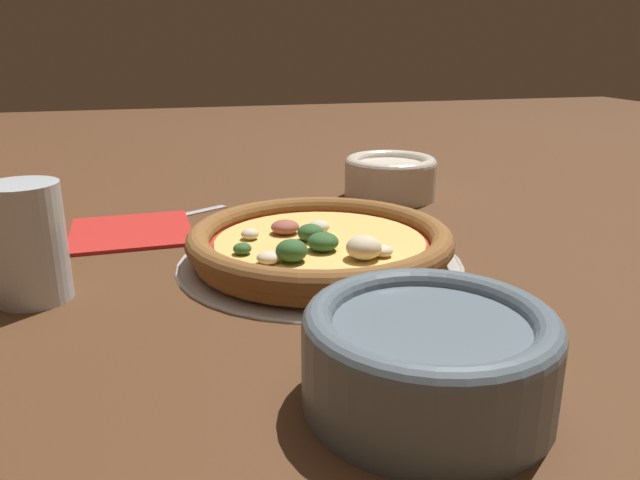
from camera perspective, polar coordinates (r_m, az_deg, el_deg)
ground_plane at (r=0.62m, az=0.00°, el=-2.11°), size 3.00×3.00×0.00m
pizza_tray at (r=0.62m, az=0.00°, el=-1.88°), size 0.28×0.28×0.01m
pizza at (r=0.61m, az=-0.02°, el=-0.23°), size 0.26×0.26×0.04m
bowl_near at (r=0.39m, az=10.42°, el=-10.14°), size 0.15×0.15×0.06m
bowl_far at (r=0.87m, az=6.44°, el=5.85°), size 0.13×0.13×0.06m
drinking_cup at (r=0.57m, az=-25.13°, el=-0.23°), size 0.06×0.06×0.10m
napkin at (r=0.75m, az=-16.90°, el=0.90°), size 0.14×0.14×0.01m
fork at (r=0.78m, az=-14.79°, el=1.74°), size 0.17×0.10×0.00m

